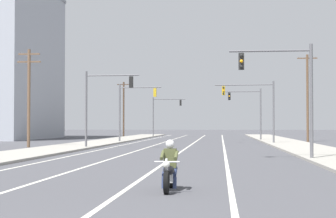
{
  "coord_description": "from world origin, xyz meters",
  "views": [
    {
      "loc": [
        2.83,
        -7.25,
        1.89
      ],
      "look_at": [
        0.55,
        17.07,
        2.58
      ],
      "focal_mm": 59.74,
      "sensor_mm": 36.0,
      "label": 1
    }
  ],
  "objects_px": {
    "motorcycle_with_rider": "(169,170)",
    "utility_pole_left_near": "(29,94)",
    "traffic_signal_far_left": "(163,110)",
    "utility_pole_right_far": "(307,96)",
    "utility_pole_left_far": "(124,108)",
    "traffic_signal_mid_right": "(256,102)",
    "traffic_signal_mid_left": "(132,104)",
    "traffic_signal_near_left": "(101,98)",
    "traffic_signal_far_right": "(250,106)",
    "traffic_signal_near_right": "(288,84)"
  },
  "relations": [
    {
      "from": "motorcycle_with_rider",
      "to": "utility_pole_left_near",
      "type": "relative_size",
      "value": 0.27
    },
    {
      "from": "motorcycle_with_rider",
      "to": "traffic_signal_far_left",
      "type": "relative_size",
      "value": 0.35
    },
    {
      "from": "traffic_signal_far_left",
      "to": "utility_pole_right_far",
      "type": "bearing_deg",
      "value": -52.63
    },
    {
      "from": "motorcycle_with_rider",
      "to": "utility_pole_left_far",
      "type": "relative_size",
      "value": 0.25
    },
    {
      "from": "traffic_signal_mid_right",
      "to": "utility_pole_left_near",
      "type": "relative_size",
      "value": 0.76
    },
    {
      "from": "traffic_signal_mid_right",
      "to": "traffic_signal_far_left",
      "type": "xyz_separation_m",
      "value": [
        -12.46,
        30.7,
        -0.04
      ]
    },
    {
      "from": "motorcycle_with_rider",
      "to": "traffic_signal_mid_left",
      "type": "bearing_deg",
      "value": 100.53
    },
    {
      "from": "motorcycle_with_rider",
      "to": "traffic_signal_far_left",
      "type": "height_order",
      "value": "traffic_signal_far_left"
    },
    {
      "from": "utility_pole_left_near",
      "to": "utility_pole_right_far",
      "type": "xyz_separation_m",
      "value": [
        25.46,
        16.89,
        0.58
      ]
    },
    {
      "from": "utility_pole_left_far",
      "to": "utility_pole_right_far",
      "type": "bearing_deg",
      "value": -45.22
    },
    {
      "from": "traffic_signal_near_left",
      "to": "utility_pole_left_near",
      "type": "xyz_separation_m",
      "value": [
        -6.43,
        1.25,
        0.36
      ]
    },
    {
      "from": "traffic_signal_far_right",
      "to": "utility_pole_right_far",
      "type": "bearing_deg",
      "value": -38.79
    },
    {
      "from": "traffic_signal_near_right",
      "to": "traffic_signal_far_left",
      "type": "distance_m",
      "value": 57.59
    },
    {
      "from": "traffic_signal_mid_right",
      "to": "utility_pole_right_far",
      "type": "relative_size",
      "value": 0.65
    },
    {
      "from": "motorcycle_with_rider",
      "to": "utility_pole_left_near",
      "type": "distance_m",
      "value": 32.93
    },
    {
      "from": "traffic_signal_far_right",
      "to": "utility_pole_right_far",
      "type": "relative_size",
      "value": 0.65
    },
    {
      "from": "traffic_signal_near_right",
      "to": "utility_pole_left_near",
      "type": "xyz_separation_m",
      "value": [
        -19.52,
        15.14,
        0.36
      ]
    },
    {
      "from": "traffic_signal_mid_right",
      "to": "traffic_signal_near_left",
      "type": "bearing_deg",
      "value": -138.23
    },
    {
      "from": "traffic_signal_near_right",
      "to": "traffic_signal_mid_left",
      "type": "height_order",
      "value": "same"
    },
    {
      "from": "traffic_signal_mid_right",
      "to": "utility_pole_left_far",
      "type": "height_order",
      "value": "utility_pole_left_far"
    },
    {
      "from": "traffic_signal_near_left",
      "to": "traffic_signal_mid_right",
      "type": "xyz_separation_m",
      "value": [
        13.02,
        11.63,
        0.09
      ]
    },
    {
      "from": "traffic_signal_far_left",
      "to": "utility_pole_right_far",
      "type": "height_order",
      "value": "utility_pole_right_far"
    },
    {
      "from": "utility_pole_left_near",
      "to": "utility_pole_right_far",
      "type": "height_order",
      "value": "utility_pole_right_far"
    },
    {
      "from": "utility_pole_right_far",
      "to": "utility_pole_left_far",
      "type": "height_order",
      "value": "utility_pole_right_far"
    },
    {
      "from": "utility_pole_left_far",
      "to": "utility_pole_left_near",
      "type": "bearing_deg",
      "value": -90.98
    },
    {
      "from": "traffic_signal_near_right",
      "to": "traffic_signal_mid_right",
      "type": "xyz_separation_m",
      "value": [
        -0.07,
        25.52,
        0.09
      ]
    },
    {
      "from": "traffic_signal_far_right",
      "to": "utility_pole_left_far",
      "type": "bearing_deg",
      "value": 132.99
    },
    {
      "from": "traffic_signal_mid_right",
      "to": "traffic_signal_far_left",
      "type": "height_order",
      "value": "same"
    },
    {
      "from": "utility_pole_right_far",
      "to": "motorcycle_with_rider",
      "type": "bearing_deg",
      "value": -103.36
    },
    {
      "from": "traffic_signal_far_right",
      "to": "traffic_signal_far_left",
      "type": "distance_m",
      "value": 23.04
    },
    {
      "from": "traffic_signal_near_left",
      "to": "traffic_signal_far_right",
      "type": "xyz_separation_m",
      "value": [
        13.04,
        22.96,
        0.0
      ]
    },
    {
      "from": "traffic_signal_near_right",
      "to": "traffic_signal_far_left",
      "type": "bearing_deg",
      "value": 102.56
    },
    {
      "from": "traffic_signal_far_right",
      "to": "utility_pole_left_near",
      "type": "relative_size",
      "value": 0.76
    },
    {
      "from": "traffic_signal_mid_left",
      "to": "traffic_signal_far_left",
      "type": "height_order",
      "value": "same"
    },
    {
      "from": "motorcycle_with_rider",
      "to": "traffic_signal_mid_right",
      "type": "relative_size",
      "value": 0.35
    },
    {
      "from": "traffic_signal_near_left",
      "to": "traffic_signal_far_left",
      "type": "distance_m",
      "value": 42.33
    },
    {
      "from": "traffic_signal_far_right",
      "to": "utility_pole_right_far",
      "type": "distance_m",
      "value": 7.74
    },
    {
      "from": "traffic_signal_near_left",
      "to": "traffic_signal_mid_left",
      "type": "xyz_separation_m",
      "value": [
        0.12,
        14.63,
        0.01
      ]
    },
    {
      "from": "traffic_signal_near_left",
      "to": "traffic_signal_far_left",
      "type": "xyz_separation_m",
      "value": [
        0.57,
        42.33,
        0.04
      ]
    },
    {
      "from": "motorcycle_with_rider",
      "to": "traffic_signal_near_left",
      "type": "bearing_deg",
      "value": 106.02
    },
    {
      "from": "traffic_signal_far_right",
      "to": "utility_pole_left_far",
      "type": "height_order",
      "value": "utility_pole_left_far"
    },
    {
      "from": "motorcycle_with_rider",
      "to": "traffic_signal_mid_right",
      "type": "distance_m",
      "value": 40.16
    },
    {
      "from": "traffic_signal_mid_left",
      "to": "traffic_signal_far_right",
      "type": "relative_size",
      "value": 1.0
    },
    {
      "from": "utility_pole_right_far",
      "to": "traffic_signal_far_right",
      "type": "bearing_deg",
      "value": 141.21
    },
    {
      "from": "motorcycle_with_rider",
      "to": "utility_pole_right_far",
      "type": "relative_size",
      "value": 0.23
    },
    {
      "from": "traffic_signal_mid_left",
      "to": "utility_pole_right_far",
      "type": "xyz_separation_m",
      "value": [
        18.92,
        3.52,
        0.93
      ]
    },
    {
      "from": "motorcycle_with_rider",
      "to": "traffic_signal_near_left",
      "type": "relative_size",
      "value": 0.35
    },
    {
      "from": "utility_pole_left_far",
      "to": "traffic_signal_mid_left",
      "type": "bearing_deg",
      "value": -78.43
    },
    {
      "from": "traffic_signal_mid_right",
      "to": "utility_pole_right_far",
      "type": "xyz_separation_m",
      "value": [
        6.01,
        6.52,
        0.85
      ]
    },
    {
      "from": "traffic_signal_near_right",
      "to": "traffic_signal_mid_right",
      "type": "bearing_deg",
      "value": 90.16
    }
  ]
}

